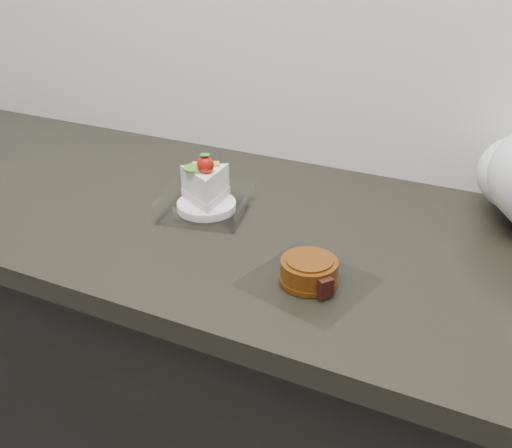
% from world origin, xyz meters
% --- Properties ---
extents(counter, '(2.04, 0.64, 0.90)m').
position_xyz_m(counter, '(0.00, 1.69, 0.45)').
color(counter, black).
rests_on(counter, ground).
extents(cake_tray, '(0.18, 0.18, 0.12)m').
position_xyz_m(cake_tray, '(-0.11, 1.69, 0.93)').
color(cake_tray, white).
rests_on(cake_tray, counter).
extents(mooncake_wrap, '(0.21, 0.20, 0.04)m').
position_xyz_m(mooncake_wrap, '(0.15, 1.54, 0.92)').
color(mooncake_wrap, white).
rests_on(mooncake_wrap, counter).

